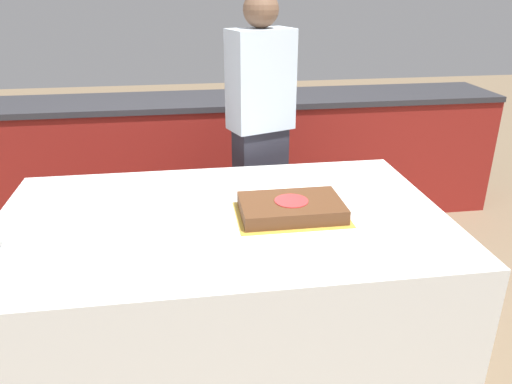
% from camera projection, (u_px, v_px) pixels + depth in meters
% --- Properties ---
extents(ground_plane, '(14.00, 14.00, 0.00)m').
position_uv_depth(ground_plane, '(227.00, 358.00, 2.45)').
color(ground_plane, '#7A664C').
extents(back_counter, '(4.40, 0.58, 0.92)m').
position_uv_depth(back_counter, '(205.00, 158.00, 3.77)').
color(back_counter, maroon).
rests_on(back_counter, ground_plane).
extents(dining_table, '(1.92, 1.17, 0.78)m').
position_uv_depth(dining_table, '(225.00, 291.00, 2.29)').
color(dining_table, silver).
rests_on(dining_table, ground_plane).
extents(cake, '(0.47, 0.32, 0.07)m').
position_uv_depth(cake, '(291.00, 208.00, 2.13)').
color(cake, gold).
rests_on(cake, dining_table).
extents(plate_stack, '(0.19, 0.19, 0.04)m').
position_uv_depth(plate_stack, '(27.00, 236.00, 1.93)').
color(plate_stack, white).
rests_on(plate_stack, dining_table).
extents(side_plate_near_cake, '(0.20, 0.20, 0.00)m').
position_uv_depth(side_plate_near_cake, '(283.00, 188.00, 2.41)').
color(side_plate_near_cake, white).
rests_on(side_plate_near_cake, dining_table).
extents(person_cutting_cake, '(0.39, 0.31, 1.66)m').
position_uv_depth(person_cutting_cake, '(260.00, 138.00, 2.88)').
color(person_cutting_cake, '#282833').
rests_on(person_cutting_cake, ground_plane).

